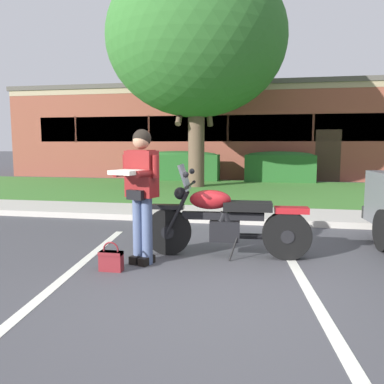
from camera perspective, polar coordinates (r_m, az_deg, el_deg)
ground_plane at (r=4.25m, az=5.32°, el=-14.01°), size 140.00×140.00×0.00m
curb_strip at (r=7.59m, az=7.88°, el=-4.18°), size 60.00×0.20×0.12m
concrete_walk at (r=8.43m, az=8.19°, el=-3.21°), size 60.00×1.50×0.08m
grass_lawn at (r=12.52m, az=9.08°, el=0.06°), size 60.00×6.79×0.06m
stall_stripe_0 at (r=4.97m, az=-17.25°, el=-11.11°), size 0.59×4.39×0.01m
stall_stripe_1 at (r=4.44m, az=16.42°, el=-13.27°), size 0.59×4.39×0.01m
motorcycle at (r=5.31m, az=5.89°, el=-4.26°), size 2.24×0.82×1.26m
rider_person at (r=4.94m, az=-7.45°, el=0.96°), size 0.55×0.65×1.70m
handbag at (r=4.88m, az=-11.69°, el=-9.54°), size 0.28×0.13×0.36m
shade_tree at (r=13.97m, az=0.65°, el=21.18°), size 5.98×5.98×7.51m
hedge_left at (r=16.10m, az=-1.75°, el=3.89°), size 3.19×0.90×1.24m
hedge_center_left at (r=15.72m, az=12.63°, el=3.65°), size 2.69×0.90×1.24m
brick_building at (r=21.96m, az=6.59°, el=8.42°), size 20.57×10.58×4.17m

